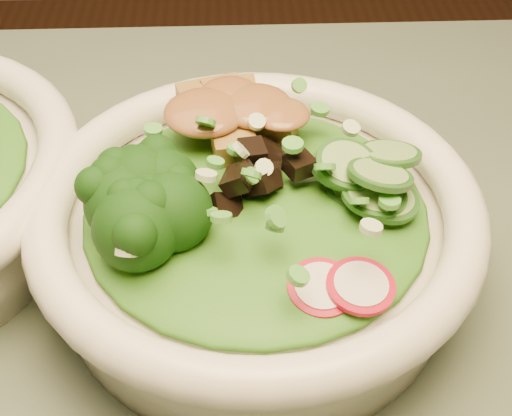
{
  "coord_description": "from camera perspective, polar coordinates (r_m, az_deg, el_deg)",
  "views": [
    {
      "loc": [
        0.06,
        -0.3,
        1.12
      ],
      "look_at": [
        0.07,
        0.04,
        0.81
      ],
      "focal_mm": 50.0,
      "sensor_mm": 36.0,
      "label": 1
    }
  ],
  "objects": [
    {
      "name": "mushroom_heap",
      "position": [
        0.46,
        -0.52,
        2.63
      ],
      "size": [
        0.08,
        0.08,
        0.04
      ],
      "primitive_type": null,
      "rotation": [
        0.0,
        0.0,
        0.05
      ],
      "color": "black",
      "rests_on": "salad_bowl"
    },
    {
      "name": "radish_slices",
      "position": [
        0.41,
        3.65,
        -5.87
      ],
      "size": [
        0.12,
        0.05,
        0.02
      ],
      "primitive_type": null,
      "rotation": [
        0.0,
        0.0,
        0.05
      ],
      "color": "#A40C23",
      "rests_on": "salad_bowl"
    },
    {
      "name": "salad_bowl",
      "position": [
        0.47,
        -0.0,
        -1.87
      ],
      "size": [
        0.29,
        0.29,
        0.08
      ],
      "rotation": [
        0.0,
        0.0,
        0.05
      ],
      "color": "white",
      "rests_on": "dining_table"
    },
    {
      "name": "lettuce_bed",
      "position": [
        0.46,
        -0.0,
        0.09
      ],
      "size": [
        0.22,
        0.22,
        0.03
      ],
      "primitive_type": "ellipsoid",
      "color": "#185A12",
      "rests_on": "salad_bowl"
    },
    {
      "name": "broccoli_florets",
      "position": [
        0.43,
        -8.5,
        -0.28
      ],
      "size": [
        0.09,
        0.08,
        0.05
      ],
      "primitive_type": null,
      "rotation": [
        0.0,
        0.0,
        0.05
      ],
      "color": "black",
      "rests_on": "salad_bowl"
    },
    {
      "name": "peanut_sauce",
      "position": [
        0.49,
        -2.34,
        7.7
      ],
      "size": [
        0.08,
        0.06,
        0.02
      ],
      "primitive_type": "ellipsoid",
      "color": "brown",
      "rests_on": "tofu_cubes"
    },
    {
      "name": "cucumber_slices",
      "position": [
        0.47,
        8.33,
        3.05
      ],
      "size": [
        0.08,
        0.08,
        0.04
      ],
      "primitive_type": null,
      "rotation": [
        0.0,
        0.0,
        0.05
      ],
      "color": "#83B967",
      "rests_on": "salad_bowl"
    },
    {
      "name": "tofu_cubes",
      "position": [
        0.5,
        -2.29,
        6.37
      ],
      "size": [
        0.1,
        0.07,
        0.04
      ],
      "primitive_type": null,
      "rotation": [
        0.0,
        0.0,
        0.05
      ],
      "color": "olive",
      "rests_on": "salad_bowl"
    },
    {
      "name": "dining_table",
      "position": [
        0.57,
        -6.99,
        -16.22
      ],
      "size": [
        1.2,
        0.8,
        0.75
      ],
      "color": "black",
      "rests_on": "ground"
    },
    {
      "name": "scallion_garnish",
      "position": [
        0.44,
        -0.0,
        2.66
      ],
      "size": [
        0.21,
        0.21,
        0.03
      ],
      "primitive_type": null,
      "color": "#4FA43A",
      "rests_on": "salad_bowl"
    }
  ]
}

